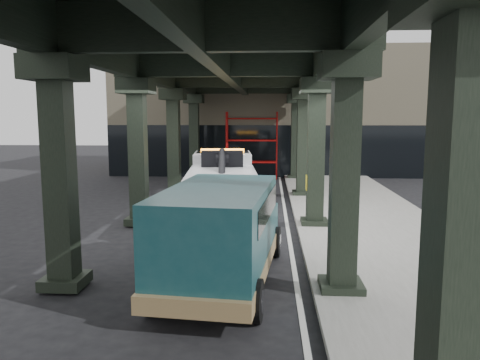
% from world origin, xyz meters
% --- Properties ---
extents(ground, '(90.00, 90.00, 0.00)m').
position_xyz_m(ground, '(0.00, 0.00, 0.00)').
color(ground, black).
rests_on(ground, ground).
extents(sidewalk, '(5.00, 40.00, 0.15)m').
position_xyz_m(sidewalk, '(4.50, 2.00, 0.07)').
color(sidewalk, gray).
rests_on(sidewalk, ground).
extents(lane_stripe, '(0.12, 38.00, 0.01)m').
position_xyz_m(lane_stripe, '(1.70, 2.00, 0.01)').
color(lane_stripe, silver).
rests_on(lane_stripe, ground).
extents(viaduct, '(7.40, 32.00, 6.40)m').
position_xyz_m(viaduct, '(-0.40, 2.00, 5.46)').
color(viaduct, black).
rests_on(viaduct, ground).
extents(building, '(22.00, 10.00, 8.00)m').
position_xyz_m(building, '(2.00, 20.00, 4.00)').
color(building, '#C6B793').
rests_on(building, ground).
extents(scaffolding, '(3.08, 0.88, 4.00)m').
position_xyz_m(scaffolding, '(0.00, 14.64, 2.11)').
color(scaffolding, '#B9100E').
rests_on(scaffolding, ground).
extents(tow_truck, '(2.95, 8.15, 2.62)m').
position_xyz_m(tow_truck, '(-0.63, 2.99, 1.28)').
color(tow_truck, black).
rests_on(tow_truck, ground).
extents(towed_van, '(2.71, 5.79, 2.27)m').
position_xyz_m(towed_van, '(0.02, -3.55, 1.22)').
color(towed_van, '#133E43').
rests_on(towed_van, ground).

